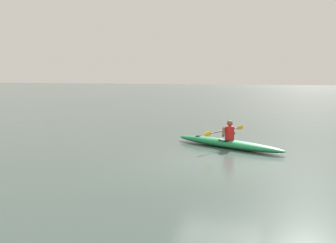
% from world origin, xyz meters
% --- Properties ---
extents(ground_plane, '(160.00, 160.00, 0.00)m').
position_xyz_m(ground_plane, '(0.00, 0.00, 0.00)').
color(ground_plane, '#384742').
extents(kayak, '(4.25, 2.52, 0.30)m').
position_xyz_m(kayak, '(0.03, -2.23, 0.15)').
color(kayak, '#19723F').
rests_on(kayak, ground).
extents(kayaker, '(1.12, 2.22, 0.70)m').
position_xyz_m(kayaker, '(-0.01, -2.21, 0.59)').
color(kayaker, red).
rests_on(kayaker, kayak).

